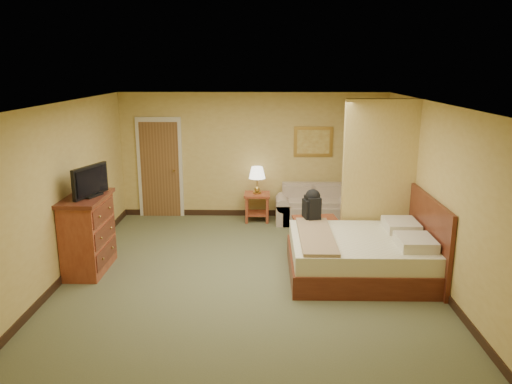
{
  "coord_description": "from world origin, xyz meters",
  "views": [
    {
      "loc": [
        0.25,
        -7.24,
        3.11
      ],
      "look_at": [
        0.11,
        0.6,
        1.13
      ],
      "focal_mm": 35.0,
      "sensor_mm": 36.0,
      "label": 1
    }
  ],
  "objects_px": {
    "coffee_table": "(317,228)",
    "bed": "(367,254)",
    "loveseat": "(313,210)",
    "dresser": "(88,233)"
  },
  "relations": [
    {
      "from": "coffee_table",
      "to": "bed",
      "type": "height_order",
      "value": "bed"
    },
    {
      "from": "coffee_table",
      "to": "bed",
      "type": "bearing_deg",
      "value": -61.45
    },
    {
      "from": "loveseat",
      "to": "bed",
      "type": "relative_size",
      "value": 0.69
    },
    {
      "from": "coffee_table",
      "to": "loveseat",
      "type": "bearing_deg",
      "value": 87.06
    },
    {
      "from": "dresser",
      "to": "bed",
      "type": "distance_m",
      "value": 4.3
    },
    {
      "from": "loveseat",
      "to": "dresser",
      "type": "distance_m",
      "value": 4.53
    },
    {
      "from": "bed",
      "to": "coffee_table",
      "type": "bearing_deg",
      "value": 118.55
    },
    {
      "from": "loveseat",
      "to": "coffee_table",
      "type": "xyz_separation_m",
      "value": [
        -0.08,
        -1.47,
        0.1
      ]
    },
    {
      "from": "coffee_table",
      "to": "bed",
      "type": "xyz_separation_m",
      "value": [
        0.65,
        -1.19,
        -0.02
      ]
    },
    {
      "from": "dresser",
      "to": "loveseat",
      "type": "bearing_deg",
      "value": 34.62
    }
  ]
}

